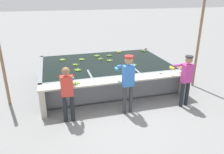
{
  "coord_description": "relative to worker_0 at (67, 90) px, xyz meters",
  "views": [
    {
      "loc": [
        -1.92,
        -5.64,
        3.34
      ],
      "look_at": [
        0.0,
        1.11,
        0.6
      ],
      "focal_mm": 35.0,
      "sensor_mm": 36.0,
      "label": 1
    }
  ],
  "objects": [
    {
      "name": "wash_tank",
      "position": [
        1.62,
        2.29,
        -0.51
      ],
      "size": [
        4.8,
        3.14,
        0.86
      ],
      "color": "gray",
      "rests_on": "ground"
    },
    {
      "name": "banana_bunch_floating_0",
      "position": [
        1.99,
        3.11,
        -0.06
      ],
      "size": [
        0.27,
        0.28,
        0.08
      ],
      "color": "#75A333",
      "rests_on": "wash_tank"
    },
    {
      "name": "banana_bunch_floating_8",
      "position": [
        0.81,
        2.87,
        -0.06
      ],
      "size": [
        0.28,
        0.28,
        0.08
      ],
      "color": "#93BC3D",
      "rests_on": "wash_tank"
    },
    {
      "name": "banana_bunch_floating_2",
      "position": [
        0.49,
        1.66,
        -0.06
      ],
      "size": [
        0.28,
        0.28,
        0.08
      ],
      "color": "#8CB738",
      "rests_on": "wash_tank"
    },
    {
      "name": "banana_bunch_floating_10",
      "position": [
        0.08,
        3.03,
        -0.06
      ],
      "size": [
        0.28,
        0.28,
        0.08
      ],
      "color": "#9EC642",
      "rests_on": "wash_tank"
    },
    {
      "name": "banana_bunch_floating_4",
      "position": [
        0.49,
        2.27,
        -0.06
      ],
      "size": [
        0.27,
        0.28,
        0.08
      ],
      "color": "#9EC642",
      "rests_on": "wash_tank"
    },
    {
      "name": "banana_bunch_floating_7",
      "position": [
        1.82,
        2.44,
        -0.06
      ],
      "size": [
        0.27,
        0.28,
        0.08
      ],
      "color": "#93BC3D",
      "rests_on": "wash_tank"
    },
    {
      "name": "banana_bunch_ledge_0",
      "position": [
        0.27,
        0.49,
        -0.05
      ],
      "size": [
        0.28,
        0.28,
        0.08
      ],
      "color": "#75A333",
      "rests_on": "work_ledge"
    },
    {
      "name": "banana_bunch_floating_6",
      "position": [
        2.52,
        1.67,
        -0.06
      ],
      "size": [
        0.28,
        0.28,
        0.08
      ],
      "color": "#9EC642",
      "rests_on": "wash_tank"
    },
    {
      "name": "banana_bunch_floating_9",
      "position": [
        3.69,
        3.46,
        -0.06
      ],
      "size": [
        0.28,
        0.27,
        0.08
      ],
      "color": "#75A333",
      "rests_on": "wash_tank"
    },
    {
      "name": "support_post_right",
      "position": [
        4.78,
        1.19,
        0.66
      ],
      "size": [
        0.09,
        0.09,
        3.2
      ],
      "color": "#846647",
      "rests_on": "ground"
    },
    {
      "name": "support_post_left",
      "position": [
        -1.75,
        1.49,
        0.66
      ],
      "size": [
        0.09,
        0.09,
        3.2
      ],
      "color": "#846647",
      "rests_on": "ground"
    },
    {
      "name": "worker_2",
      "position": [
        3.52,
        -0.09,
        0.05
      ],
      "size": [
        0.46,
        0.73,
        1.62
      ],
      "color": "#1E2328",
      "rests_on": "ground"
    },
    {
      "name": "banana_bunch_floating_3",
      "position": [
        2.56,
        3.58,
        -0.06
      ],
      "size": [
        0.28,
        0.28,
        0.08
      ],
      "color": "#8CB738",
      "rests_on": "wash_tank"
    },
    {
      "name": "knife_0",
      "position": [
        3.78,
        0.43,
        -0.06
      ],
      "size": [
        0.32,
        0.19,
        0.02
      ],
      "color": "silver",
      "rests_on": "work_ledge"
    },
    {
      "name": "worker_1",
      "position": [
        1.69,
        -0.0,
        0.13
      ],
      "size": [
        0.43,
        0.73,
        1.74
      ],
      "color": "#38383D",
      "rests_on": "ground"
    },
    {
      "name": "work_ledge",
      "position": [
        1.62,
        0.5,
        -0.31
      ],
      "size": [
        4.8,
        0.45,
        0.86
      ],
      "color": "#B7B2A3",
      "rests_on": "ground"
    },
    {
      "name": "ground_plane",
      "position": [
        1.62,
        0.27,
        -0.94
      ],
      "size": [
        80.0,
        80.0,
        0.0
      ],
      "primitive_type": "plane",
      "color": "gray",
      "rests_on": "ground"
    },
    {
      "name": "banana_bunch_floating_1",
      "position": [
        1.53,
        2.72,
        -0.06
      ],
      "size": [
        0.26,
        0.26,
        0.08
      ],
      "color": "#93BC3D",
      "rests_on": "wash_tank"
    },
    {
      "name": "worker_0",
      "position": [
        0.0,
        0.0,
        0.0
      ],
      "size": [
        0.44,
        0.72,
        1.57
      ],
      "color": "#1E2328",
      "rests_on": "ground"
    },
    {
      "name": "banana_bunch_floating_5",
      "position": [
        1.49,
        3.21,
        -0.06
      ],
      "size": [
        0.28,
        0.27,
        0.08
      ],
      "color": "#8CB738",
      "rests_on": "wash_tank"
    },
    {
      "name": "knife_1",
      "position": [
        3.1,
        0.55,
        -0.06
      ],
      "size": [
        0.33,
        0.16,
        0.02
      ],
      "color": "silver",
      "rests_on": "work_ledge"
    }
  ]
}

